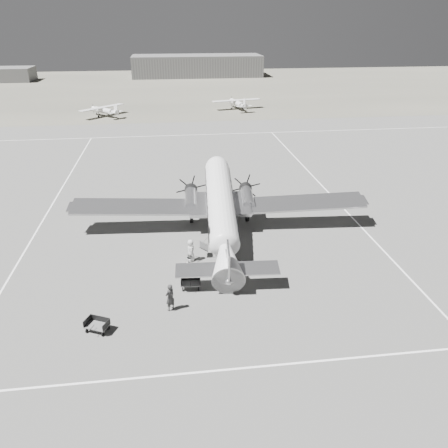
{
  "coord_description": "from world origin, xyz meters",
  "views": [
    {
      "loc": [
        -5.43,
        -32.32,
        17.8
      ],
      "look_at": [
        -1.27,
        0.26,
        2.2
      ],
      "focal_mm": 35.0,
      "sensor_mm": 36.0,
      "label": 1
    }
  ],
  "objects": [
    {
      "name": "ramp_agent",
      "position": [
        -4.31,
        -3.5,
        0.9
      ],
      "size": [
        0.91,
        1.04,
        1.8
      ],
      "primitive_type": "imported",
      "rotation": [
        0.0,
        0.0,
        1.27
      ],
      "color": "beige",
      "rests_on": "ground"
    },
    {
      "name": "baggage_cart_near",
      "position": [
        -4.45,
        -5.62,
        0.42
      ],
      "size": [
        1.57,
        1.18,
        0.84
      ],
      "primitive_type": null,
      "rotation": [
        0.0,
        0.0,
        -0.09
      ],
      "color": "#575757",
      "rests_on": "ground"
    },
    {
      "name": "taxi_line_near",
      "position": [
        0.0,
        -14.0,
        0.01
      ],
      "size": [
        60.0,
        0.15,
        0.01
      ],
      "primitive_type": "cube",
      "color": "white",
      "rests_on": "ground"
    },
    {
      "name": "taxi_line_horizon",
      "position": [
        0.0,
        40.0,
        0.01
      ],
      "size": [
        90.0,
        0.15,
        0.01
      ],
      "primitive_type": "cube",
      "color": "white",
      "rests_on": "ground"
    },
    {
      "name": "baggage_cart_far",
      "position": [
        -10.52,
        -9.66,
        0.42
      ],
      "size": [
        1.79,
        1.57,
        0.84
      ],
      "primitive_type": null,
      "rotation": [
        0.0,
        0.0,
        -0.43
      ],
      "color": "#575757",
      "rests_on": "ground"
    },
    {
      "name": "passenger",
      "position": [
        -4.19,
        -1.63,
        0.93
      ],
      "size": [
        0.67,
        0.96,
        1.86
      ],
      "primitive_type": "imported",
      "rotation": [
        0.0,
        0.0,
        1.66
      ],
      "color": "#BBBBB9",
      "rests_on": "ground"
    },
    {
      "name": "light_plane_left",
      "position": [
        -17.94,
        57.11,
        1.04
      ],
      "size": [
        12.8,
        12.8,
        2.07
      ],
      "primitive_type": null,
      "rotation": [
        0.0,
        0.0,
        0.79
      ],
      "color": "silver",
      "rests_on": "ground"
    },
    {
      "name": "grass_infield",
      "position": [
        0.0,
        95.0,
        0.0
      ],
      "size": [
        260.0,
        90.0,
        0.01
      ],
      "primitive_type": "cube",
      "color": "#6A6759",
      "rests_on": "ground"
    },
    {
      "name": "hangar_main",
      "position": [
        5.0,
        120.0,
        3.3
      ],
      "size": [
        42.0,
        14.0,
        6.6
      ],
      "color": "slate",
      "rests_on": "ground"
    },
    {
      "name": "taxi_line_right",
      "position": [
        12.0,
        0.0,
        0.01
      ],
      "size": [
        0.15,
        80.0,
        0.01
      ],
      "primitive_type": "cube",
      "color": "white",
      "rests_on": "ground"
    },
    {
      "name": "shed_secondary",
      "position": [
        -55.0,
        115.0,
        2.0
      ],
      "size": [
        18.0,
        10.0,
        4.0
      ],
      "primitive_type": "cube",
      "color": "#575757",
      "rests_on": "ground"
    },
    {
      "name": "ground_crew",
      "position": [
        -5.95,
        -8.01,
        0.99
      ],
      "size": [
        0.86,
        0.83,
        1.98
      ],
      "primitive_type": "imported",
      "rotation": [
        0.0,
        0.0,
        3.84
      ],
      "color": "#2A2A2A",
      "rests_on": "ground"
    },
    {
      "name": "taxi_line_left",
      "position": [
        -18.0,
        10.0,
        0.01
      ],
      "size": [
        0.15,
        60.0,
        0.01
      ],
      "primitive_type": "cube",
      "color": "white",
      "rests_on": "ground"
    },
    {
      "name": "ground",
      "position": [
        0.0,
        0.0,
        0.0
      ],
      "size": [
        260.0,
        260.0,
        0.0
      ],
      "primitive_type": "plane",
      "color": "slate",
      "rests_on": "ground"
    },
    {
      "name": "light_plane_right",
      "position": [
        9.32,
        61.08,
        1.11
      ],
      "size": [
        12.26,
        10.73,
        2.21
      ],
      "primitive_type": null,
      "rotation": [
        0.0,
        0.0,
        0.22
      ],
      "color": "silver",
      "rests_on": "ground"
    },
    {
      "name": "dc3_airliner",
      "position": [
        -1.27,
        2.26,
        2.6
      ],
      "size": [
        28.46,
        20.66,
        5.2
      ],
      "primitive_type": null,
      "rotation": [
        0.0,
        0.0,
        -0.06
      ],
      "color": "#ABABAD",
      "rests_on": "ground"
    }
  ]
}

